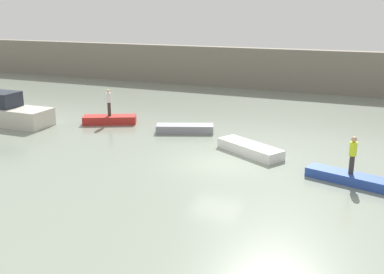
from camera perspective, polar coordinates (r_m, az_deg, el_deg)
The scene contains 9 objects.
ground_plane at distance 22.66m, azimuth 3.09°, elevation -3.36°, with size 120.00×120.00×0.00m, color gray.
embankment_wall at distance 43.35m, azimuth 13.17°, elevation 8.19°, with size 80.00×1.20×3.90m, color gray.
motorboat at distance 32.66m, azimuth -22.42°, elevation 2.93°, with size 6.10×2.19×2.16m.
rowboat_red at distance 30.90m, azimuth -10.38°, elevation 2.18°, with size 3.52×1.12×0.54m, color red.
rowboat_grey at distance 28.23m, azimuth -0.92°, elevation 1.09°, with size 3.56×1.08×0.49m, color gray.
rowboat_white at distance 24.28m, azimuth 7.34°, elevation -1.49°, with size 3.95×1.20×0.53m, color white.
rowboat_blue at distance 21.30m, azimuth 19.41°, elevation -4.96°, with size 3.91×0.94×0.43m, color #2B4CAD.
person_hiviz_shirt at distance 20.92m, azimuth 19.71°, elevation -1.93°, with size 0.32×0.32×1.72m.
person_white_shirt at distance 30.62m, azimuth -10.50°, elevation 4.52°, with size 0.32×0.32×1.81m.
Camera 1 is at (7.10, -20.18, 7.48)m, focal length 42.08 mm.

